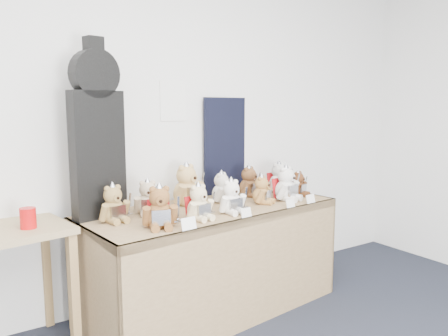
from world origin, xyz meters
TOP-DOWN VIEW (x-y plane):
  - room_shell at (0.58, 2.49)m, footprint 6.00×6.00m
  - display_table at (0.69, 2.02)m, footprint 1.91×0.97m
  - guitar_case at (-0.08, 2.25)m, footprint 0.36×0.18m
  - navy_board at (1.11, 2.49)m, footprint 0.58×0.10m
  - red_cup at (-0.52, 2.17)m, footprint 0.09×0.09m
  - teddy_front_far_left at (0.14, 1.82)m, footprint 0.23×0.22m
  - teddy_front_left at (0.43, 1.85)m, footprint 0.21×0.19m
  - teddy_front_centre at (0.69, 1.87)m, footprint 0.21×0.17m
  - teddy_front_right at (1.05, 2.00)m, footprint 0.19×0.19m
  - teddy_front_far_right at (1.27, 1.99)m, footprint 0.25×0.23m
  - teddy_front_end at (1.47, 2.07)m, footprint 0.19×0.17m
  - teddy_back_left at (0.22, 2.16)m, footprint 0.21×0.20m
  - teddy_back_centre_left at (0.56, 2.25)m, footprint 0.28×0.26m
  - teddy_back_centre_right at (0.82, 2.19)m, footprint 0.21×0.21m
  - teddy_back_right at (1.12, 2.25)m, footprint 0.23×0.22m
  - teddy_back_end at (1.43, 2.26)m, footprint 0.23×0.20m
  - teddy_back_far_left at (-0.04, 2.09)m, footprint 0.22×0.19m
  - entry_card_a at (0.26, 1.68)m, footprint 0.10×0.03m
  - entry_card_b at (0.71, 1.73)m, footprint 0.09×0.03m
  - entry_card_c at (1.13, 1.78)m, footprint 0.08×0.03m
  - entry_card_d at (1.35, 1.80)m, footprint 0.09×0.03m

SIDE VIEW (x-z plane):
  - display_table at x=0.69m, z-range 0.22..0.99m
  - entry_card_c at x=1.13m, z-range 0.77..0.83m
  - entry_card_b at x=0.71m, z-range 0.77..0.83m
  - entry_card_d at x=1.35m, z-range 0.77..0.83m
  - entry_card_a at x=0.26m, z-range 0.77..0.84m
  - red_cup at x=-0.52m, z-range 0.78..0.90m
  - teddy_front_end at x=1.47m, z-range 0.74..0.97m
  - teddy_front_right at x=1.05m, z-range 0.74..0.98m
  - teddy_front_left at x=0.43m, z-range 0.74..1.00m
  - teddy_back_centre_right at x=0.82m, z-range 0.74..1.00m
  - teddy_back_left at x=0.22m, z-range 0.74..1.00m
  - teddy_front_centre at x=0.69m, z-range 0.74..1.00m
  - teddy_back_far_left at x=-0.04m, z-range 0.74..1.00m
  - teddy_back_right at x=1.12m, z-range 0.74..1.01m
  - teddy_back_end at x=1.43m, z-range 0.74..1.02m
  - teddy_front_far_left at x=0.14m, z-range 0.74..1.02m
  - teddy_front_far_right at x=1.27m, z-range 0.74..1.03m
  - teddy_back_centre_left at x=0.56m, z-range 0.73..1.07m
  - navy_board at x=1.11m, z-range 0.77..1.55m
  - guitar_case at x=-0.08m, z-range 0.75..1.89m
  - room_shell at x=0.58m, z-range -1.48..4.52m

